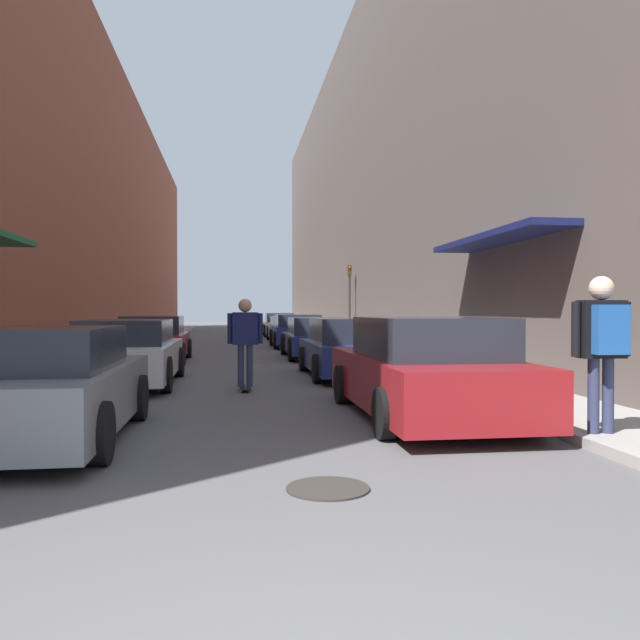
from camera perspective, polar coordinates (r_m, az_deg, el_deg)
name	(u,v)px	position (r m, az deg, el deg)	size (l,w,h in m)	color
ground	(239,349)	(24.44, -7.38, -2.64)	(124.77, 124.77, 0.00)	#515154
curb_strip_left	(144,341)	(30.38, -15.79, -1.87)	(1.80, 56.71, 0.12)	gray
curb_strip_right	(329,340)	(30.46, 0.79, -1.83)	(1.80, 56.71, 0.12)	gray
building_row_left	(79,205)	(31.26, -21.19, 9.80)	(4.90, 56.71, 12.75)	brown
building_row_right	(387,183)	(31.62, 6.12, 12.31)	(4.90, 56.71, 15.54)	#564C47
parked_car_left_0	(37,387)	(7.75, -24.48, -5.59)	(2.05, 4.00, 1.30)	gray
parked_car_left_1	(128,353)	(13.04, -17.15, -2.93)	(1.95, 4.55, 1.31)	silver
parked_car_left_2	(154,340)	(18.80, -14.96, -1.78)	(1.98, 4.09, 1.33)	maroon
parked_car_right_0	(425,370)	(8.78, 9.54, -4.55)	(1.99, 4.59, 1.39)	maroon
parked_car_right_1	(351,349)	(14.11, 2.85, -2.65)	(2.05, 4.19, 1.31)	navy
parked_car_right_2	(316,338)	(19.70, -0.35, -1.67)	(2.01, 4.51, 1.27)	navy
parked_car_right_3	(297,331)	(25.32, -2.09, -1.04)	(2.09, 4.12, 1.33)	navy
parked_car_right_4	(289,329)	(30.57, -2.81, -0.80)	(2.06, 4.82, 1.22)	gray
parked_car_right_5	(279,325)	(36.08, -3.76, -0.47)	(1.86, 4.23, 1.35)	silver
skateboarder	(245,334)	(11.63, -6.86, -1.30)	(0.65, 0.78, 1.71)	black
manhole_cover	(328,488)	(5.37, 0.73, -15.13)	(0.70, 0.70, 0.02)	#332D28
traffic_light	(350,294)	(28.06, 2.72, 2.39)	(0.16, 0.22, 3.41)	#2D2D2D
pedestrian	(603,335)	(7.58, 24.44, -1.28)	(0.70, 0.38, 1.75)	#2D3351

